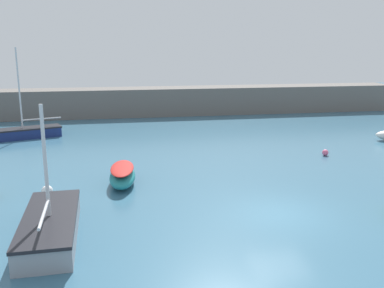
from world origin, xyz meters
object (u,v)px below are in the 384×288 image
(sailboat_tall_mast, at_px, (23,132))
(sailboat_short_mast, at_px, (50,226))
(mooring_buoy_white, at_px, (47,191))
(rowboat_with_red_cover, at_px, (122,175))
(mooring_buoy_pink, at_px, (325,153))

(sailboat_tall_mast, xyz_separation_m, sailboat_short_mast, (4.55, -18.90, 0.02))
(mooring_buoy_white, bearing_deg, rowboat_with_red_cover, 18.05)
(sailboat_short_mast, xyz_separation_m, mooring_buoy_white, (-0.80, 4.82, -0.21))
(mooring_buoy_white, bearing_deg, sailboat_short_mast, -80.57)
(mooring_buoy_pink, bearing_deg, sailboat_tall_mast, 155.81)
(rowboat_with_red_cover, xyz_separation_m, sailboat_short_mast, (-2.80, -5.99, -0.02))
(sailboat_short_mast, distance_m, mooring_buoy_white, 4.89)
(rowboat_with_red_cover, xyz_separation_m, mooring_buoy_pink, (13.26, 3.65, -0.29))
(rowboat_with_red_cover, bearing_deg, sailboat_tall_mast, 33.83)
(sailboat_tall_mast, height_order, mooring_buoy_white, sailboat_tall_mast)
(mooring_buoy_pink, relative_size, mooring_buoy_white, 0.76)
(mooring_buoy_pink, distance_m, mooring_buoy_white, 17.53)
(rowboat_with_red_cover, distance_m, mooring_buoy_pink, 13.75)
(rowboat_with_red_cover, relative_size, sailboat_short_mast, 0.63)
(mooring_buoy_pink, height_order, mooring_buoy_white, mooring_buoy_white)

